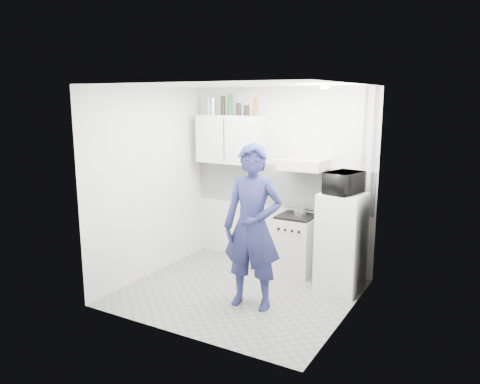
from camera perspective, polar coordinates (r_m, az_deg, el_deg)
The scene contains 24 objects.
floor at distance 6.14m, azimuth -0.24°, elevation -12.14°, with size 2.80×2.80×0.00m, color slate.
ceiling at distance 5.63m, azimuth -0.26°, elevation 12.91°, with size 2.80×2.80×0.00m, color white.
wall_back at distance 6.84m, azimuth 4.99°, elevation 1.67°, with size 2.80×2.80×0.00m, color silver.
wall_left at distance 6.54m, azimuth -10.94°, elevation 1.06°, with size 2.60×2.60×0.00m, color silver.
wall_right at distance 5.20m, azimuth 13.24°, elevation -1.70°, with size 2.60×2.60×0.00m, color silver.
person at distance 5.46m, azimuth 1.55°, elevation -4.30°, with size 0.71×0.47×1.95m, color #1E214C.
stove at distance 6.68m, azimuth 6.81°, elevation -6.47°, with size 0.51×0.51×0.82m, color beige.
fridge at distance 6.13m, azimuth 12.22°, elevation -6.05°, with size 0.53×0.53×1.28m, color white.
stove_top at distance 6.57m, azimuth 6.90°, elevation -2.95°, with size 0.49×0.49×0.03m, color black.
saucepan at distance 6.59m, azimuth 7.35°, elevation -2.34°, with size 0.17×0.17×0.10m, color silver.
microwave at distance 5.95m, azimuth 12.54°, elevation 1.12°, with size 0.34×0.50×0.27m, color black.
bottle_a at distance 7.13m, azimuth -3.80°, elevation 10.40°, with size 0.06×0.06×0.26m, color #B2B7BC.
bottle_b at distance 7.09m, azimuth -3.33°, elevation 10.38°, with size 0.07×0.07×0.25m, color silver.
bottle_c at distance 7.00m, azimuth -2.09°, elevation 10.49°, with size 0.07×0.07×0.28m, color black.
bottle_d at distance 6.93m, azimuth -1.19°, elevation 10.58°, with size 0.07×0.07×0.30m, color #144C1E.
canister_a at distance 6.86m, azimuth -0.18°, elevation 10.05°, with size 0.07×0.07×0.18m, color black.
canister_b at distance 6.80m, azimuth 0.83°, elevation 9.92°, with size 0.08×0.08×0.15m, color black.
bottle_e at distance 6.73m, azimuth 1.91°, elevation 10.33°, with size 0.06×0.06×0.25m, color brown.
upper_cabinet at distance 6.96m, azimuth -1.20°, elevation 6.45°, with size 1.00×0.35×0.70m, color white.
range_hood at distance 6.39m, azimuth 7.76°, elevation 3.37°, with size 0.60×0.50×0.14m, color beige.
backsplash at distance 6.84m, azimuth 4.92°, elevation 0.83°, with size 2.74×0.03×0.60m, color white.
pipe_a at distance 6.34m, azimuth 15.41°, elevation 0.52°, with size 0.05×0.05×2.60m, color beige.
pipe_b at distance 6.37m, azimuth 14.37°, elevation 0.62°, with size 0.04×0.04×2.60m, color beige.
ceiling_spot_fixture at distance 5.39m, azimuth 10.32°, elevation 12.48°, with size 0.10×0.10×0.02m, color white.
Camera 1 is at (2.81, -4.87, 2.46)m, focal length 35.00 mm.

